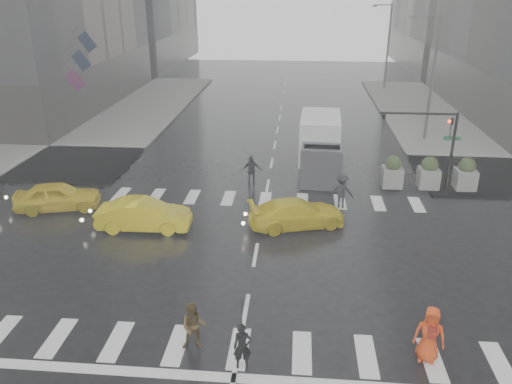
# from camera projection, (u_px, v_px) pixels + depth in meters

# --- Properties ---
(ground) EXTENTS (120.00, 120.00, 0.00)m
(ground) POSITION_uv_depth(u_px,v_px,m) (255.00, 255.00, 21.37)
(ground) COLOR black
(ground) RESTS_ON ground
(sidewalk_nw) EXTENTS (35.00, 35.00, 0.15)m
(sidewalk_nw) POSITION_uv_depth(u_px,v_px,m) (27.00, 132.00, 39.01)
(sidewalk_nw) COLOR slate
(sidewalk_nw) RESTS_ON ground
(road_markings) EXTENTS (18.00, 48.00, 0.01)m
(road_markings) POSITION_uv_depth(u_px,v_px,m) (255.00, 255.00, 21.37)
(road_markings) COLOR silver
(road_markings) RESTS_ON ground
(traffic_signal_pole) EXTENTS (4.45, 0.42, 4.50)m
(traffic_signal_pole) POSITION_uv_depth(u_px,v_px,m) (435.00, 136.00, 26.78)
(traffic_signal_pole) COLOR black
(traffic_signal_pole) RESTS_ON ground
(street_lamp_near) EXTENTS (2.15, 0.22, 9.00)m
(street_lamp_near) POSITION_uv_depth(u_px,v_px,m) (431.00, 73.00, 35.16)
(street_lamp_near) COLOR #59595B
(street_lamp_near) RESTS_ON ground
(street_lamp_far) EXTENTS (2.15, 0.22, 9.00)m
(street_lamp_far) POSITION_uv_depth(u_px,v_px,m) (387.00, 43.00, 53.57)
(street_lamp_far) COLOR #59595B
(street_lamp_far) RESTS_ON ground
(planter_west) EXTENTS (1.10, 1.10, 1.80)m
(planter_west) POSITION_uv_depth(u_px,v_px,m) (392.00, 172.00, 27.98)
(planter_west) COLOR slate
(planter_west) RESTS_ON ground
(planter_mid) EXTENTS (1.10, 1.10, 1.80)m
(planter_mid) POSITION_uv_depth(u_px,v_px,m) (429.00, 173.00, 27.81)
(planter_mid) COLOR slate
(planter_mid) RESTS_ON ground
(planter_east) EXTENTS (1.10, 1.10, 1.80)m
(planter_east) POSITION_uv_depth(u_px,v_px,m) (466.00, 174.00, 27.65)
(planter_east) COLOR slate
(planter_east) RESTS_ON ground
(flag_cluster) EXTENTS (2.87, 3.06, 4.69)m
(flag_cluster) POSITION_uv_depth(u_px,v_px,m) (77.00, 58.00, 37.44)
(flag_cluster) COLOR #59595B
(flag_cluster) RESTS_ON ground
(pedestrian_black) EXTENTS (1.11, 1.12, 2.43)m
(pedestrian_black) POSITION_uv_depth(u_px,v_px,m) (242.00, 321.00, 14.46)
(pedestrian_black) COLOR black
(pedestrian_black) RESTS_ON ground
(pedestrian_brown) EXTENTS (0.87, 0.71, 1.64)m
(pedestrian_brown) POSITION_uv_depth(u_px,v_px,m) (194.00, 326.00, 15.57)
(pedestrian_brown) COLOR #473619
(pedestrian_brown) RESTS_ON ground
(pedestrian_orange) EXTENTS (1.03, 0.79, 1.87)m
(pedestrian_orange) POSITION_uv_depth(u_px,v_px,m) (430.00, 334.00, 15.04)
(pedestrian_orange) COLOR red
(pedestrian_orange) RESTS_ON ground
(pedestrian_far_a) EXTENTS (1.07, 0.69, 1.76)m
(pedestrian_far_a) POSITION_uv_depth(u_px,v_px,m) (252.00, 170.00, 28.54)
(pedestrian_far_a) COLOR black
(pedestrian_far_a) RESTS_ON ground
(pedestrian_far_b) EXTENTS (1.28, 0.86, 1.82)m
(pedestrian_far_b) POSITION_uv_depth(u_px,v_px,m) (342.00, 191.00, 25.61)
(pedestrian_far_b) COLOR black
(pedestrian_far_b) RESTS_ON ground
(taxi_front) EXTENTS (4.51, 2.74, 1.44)m
(taxi_front) POSITION_uv_depth(u_px,v_px,m) (58.00, 196.00, 25.45)
(taxi_front) COLOR yellow
(taxi_front) RESTS_ON ground
(taxi_mid) EXTENTS (4.44, 1.73, 1.44)m
(taxi_mid) POSITION_uv_depth(u_px,v_px,m) (144.00, 215.00, 23.37)
(taxi_mid) COLOR yellow
(taxi_mid) RESTS_ON ground
(taxi_rear) EXTENTS (4.42, 3.00, 1.33)m
(taxi_rear) POSITION_uv_depth(u_px,v_px,m) (297.00, 213.00, 23.68)
(taxi_rear) COLOR yellow
(taxi_rear) RESTS_ON ground
(box_truck) EXTENTS (2.38, 6.34, 3.37)m
(box_truck) POSITION_uv_depth(u_px,v_px,m) (320.00, 145.00, 30.04)
(box_truck) COLOR silver
(box_truck) RESTS_ON ground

